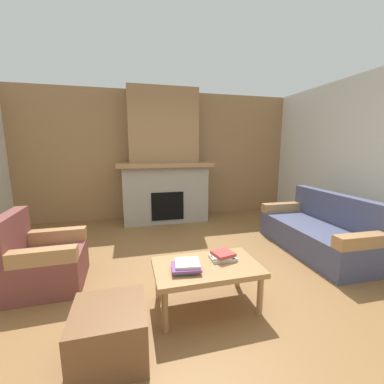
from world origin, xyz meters
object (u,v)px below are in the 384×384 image
coffee_table (207,270)px  ottoman (110,332)px  couch (319,232)px  fireplace (164,165)px  armchair (42,261)px

coffee_table → ottoman: coffee_table is taller
couch → ottoman: (-2.90, -1.23, -0.09)m
ottoman → fireplace: bearing=75.3°
fireplace → ottoman: fireplace is taller
fireplace → coffee_table: bearing=-90.7°
armchair → ottoman: size_ratio=1.63×
ottoman → coffee_table: bearing=24.4°
couch → armchair: (-3.69, -0.05, 0.01)m
couch → armchair: bearing=-179.2°
fireplace → armchair: size_ratio=3.18×
fireplace → couch: fireplace is taller
fireplace → armchair: 2.95m
ottoman → armchair: bearing=123.8°
fireplace → coffee_table: size_ratio=2.70×
fireplace → armchair: bearing=-127.0°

